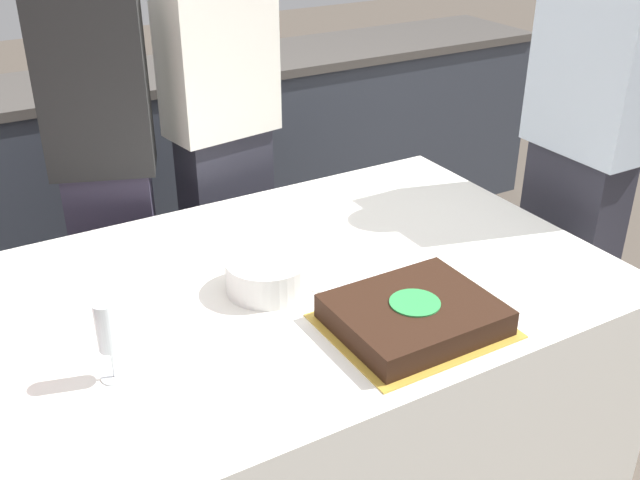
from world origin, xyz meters
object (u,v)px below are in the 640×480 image
object	(u,v)px
person_standing_back	(106,170)
wine_glass	(107,329)
cake	(414,315)
plate_stack	(268,275)
person_cutting_cake	(223,137)
person_seated_right	(581,166)

from	to	relation	value
person_standing_back	wine_glass	bearing A→B (deg)	95.14
cake	person_standing_back	world-z (taller)	person_standing_back
plate_stack	person_standing_back	world-z (taller)	person_standing_back
wine_glass	person_cutting_cake	world-z (taller)	person_cutting_cake
person_standing_back	person_cutting_cake	bearing A→B (deg)	-159.36
cake	person_seated_right	xyz separation A→B (m)	(0.94, 0.35, 0.08)
plate_stack	wine_glass	world-z (taller)	wine_glass
plate_stack	person_seated_right	size ratio (longest dim) A/B	0.13
person_cutting_cake	plate_stack	bearing A→B (deg)	65.09
cake	plate_stack	distance (m)	0.41
cake	person_seated_right	distance (m)	1.01
person_cutting_cake	person_seated_right	size ratio (longest dim) A/B	1.03
cake	person_standing_back	size ratio (longest dim) A/B	0.26
cake	person_seated_right	size ratio (longest dim) A/B	0.25
cake	wine_glass	bearing A→B (deg)	166.06
person_standing_back	cake	bearing A→B (deg)	131.03
person_cutting_cake	person_standing_back	distance (m)	0.43
cake	person_cutting_cake	distance (m)	1.15
wine_glass	person_standing_back	distance (m)	1.01
wine_glass	person_standing_back	world-z (taller)	person_standing_back
cake	person_cutting_cake	world-z (taller)	person_cutting_cake
person_standing_back	person_seated_right	bearing A→B (deg)	170.39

